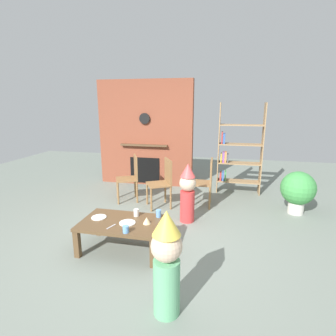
{
  "coord_description": "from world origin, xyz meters",
  "views": [
    {
      "loc": [
        0.96,
        -3.26,
        1.9
      ],
      "look_at": [
        0.15,
        0.4,
        0.97
      ],
      "focal_mm": 28.3,
      "sensor_mm": 36.0,
      "label": 1
    }
  ],
  "objects": [
    {
      "name": "coffee_table",
      "position": [
        -0.3,
        -0.3,
        0.34
      ],
      "size": [
        1.08,
        0.68,
        0.4
      ],
      "color": "brown",
      "rests_on": "ground_plane"
    },
    {
      "name": "paper_cup_near_right",
      "position": [
        0.12,
        -0.06,
        0.45
      ],
      "size": [
        0.07,
        0.07,
        0.1
      ],
      "primitive_type": "cylinder",
      "color": "#669EE0",
      "rests_on": "coffee_table"
    },
    {
      "name": "ground_plane",
      "position": [
        0.0,
        0.0,
        0.0
      ],
      "size": [
        12.0,
        12.0,
        0.0
      ],
      "primitive_type": "plane",
      "color": "gray"
    },
    {
      "name": "brick_fireplace_feature",
      "position": [
        -0.87,
        2.6,
        1.19
      ],
      "size": [
        2.2,
        0.28,
        2.4
      ],
      "color": "brown",
      "rests_on": "ground_plane"
    },
    {
      "name": "dining_chair_middle",
      "position": [
        -0.13,
        1.28,
        0.51
      ],
      "size": [
        0.54,
        0.54,
        0.9
      ],
      "rotation": [
        0.0,
        0.0,
        3.64
      ],
      "color": "olive",
      "rests_on": "ground_plane"
    },
    {
      "name": "table_fork",
      "position": [
        -0.38,
        -0.47,
        0.4
      ],
      "size": [
        0.07,
        0.15,
        0.01
      ],
      "primitive_type": "cube",
      "rotation": [
        0.0,
        0.0,
        1.22
      ],
      "color": "silver",
      "rests_on": "coffee_table"
    },
    {
      "name": "dining_chair_right",
      "position": [
        0.63,
        1.47,
        0.51
      ],
      "size": [
        0.41,
        0.41,
        0.9
      ],
      "rotation": [
        0.0,
        0.0,
        3.16
      ],
      "color": "olive",
      "rests_on": "ground_plane"
    },
    {
      "name": "birthday_cake_slice",
      "position": [
        0.03,
        -0.29,
        0.44
      ],
      "size": [
        0.1,
        0.1,
        0.09
      ],
      "primitive_type": "cone",
      "color": "#EAC68C",
      "rests_on": "coffee_table"
    },
    {
      "name": "potted_plant_tall",
      "position": [
        2.22,
        1.47,
        0.44
      ],
      "size": [
        0.58,
        0.58,
        0.75
      ],
      "color": "beige",
      "rests_on": "ground_plane"
    },
    {
      "name": "paper_plate_rear",
      "position": [
        -0.65,
        -0.26,
        0.4
      ],
      "size": [
        0.2,
        0.2,
        0.01
      ],
      "primitive_type": "cylinder",
      "color": "white",
      "rests_on": "coffee_table"
    },
    {
      "name": "child_with_cone_hat",
      "position": [
        0.5,
        -1.24,
        0.54
      ],
      "size": [
        0.28,
        0.28,
        1.02
      ],
      "rotation": [
        0.0,
        0.0,
        2.28
      ],
      "color": "#66B27F",
      "rests_on": "ground_plane"
    },
    {
      "name": "dining_chair_left",
      "position": [
        -0.82,
        1.46,
        0.51
      ],
      "size": [
        0.53,
        0.53,
        0.9
      ],
      "rotation": [
        0.0,
        0.0,
        3.58
      ],
      "color": "olive",
      "rests_on": "ground_plane"
    },
    {
      "name": "paper_cup_center",
      "position": [
        -0.18,
        -0.1,
        0.45
      ],
      "size": [
        0.07,
        0.07,
        0.1
      ],
      "primitive_type": "cylinder",
      "color": "silver",
      "rests_on": "coffee_table"
    },
    {
      "name": "bookshelf",
      "position": [
        1.18,
        2.4,
        0.86
      ],
      "size": [
        0.9,
        0.28,
        1.9
      ],
      "color": "#9E7A51",
      "rests_on": "ground_plane"
    },
    {
      "name": "paper_cup_near_left",
      "position": [
        -0.15,
        -0.57,
        0.44
      ],
      "size": [
        0.07,
        0.07,
        0.09
      ],
      "primitive_type": "cylinder",
      "color": "#669EE0",
      "rests_on": "coffee_table"
    },
    {
      "name": "child_in_pink",
      "position": [
        0.4,
        0.74,
        0.51
      ],
      "size": [
        0.27,
        0.27,
        0.97
      ],
      "rotation": [
        0.0,
        0.0,
        -2.16
      ],
      "color": "#D13838",
      "rests_on": "ground_plane"
    },
    {
      "name": "paper_plate_front",
      "position": [
        -0.22,
        -0.34,
        0.4
      ],
      "size": [
        0.21,
        0.21,
        0.01
      ],
      "primitive_type": "cylinder",
      "color": "white",
      "rests_on": "coffee_table"
    }
  ]
}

